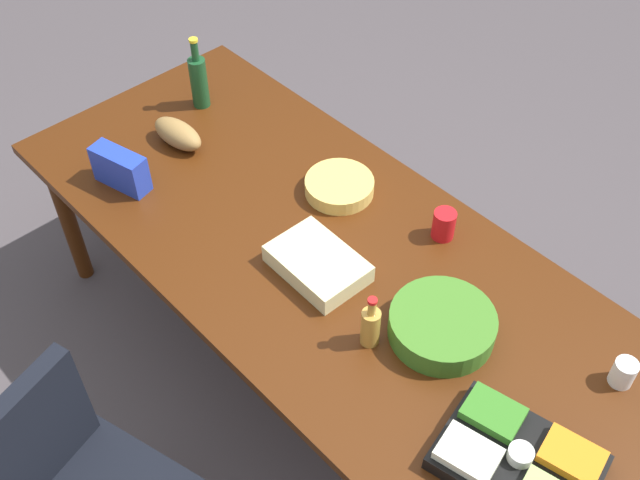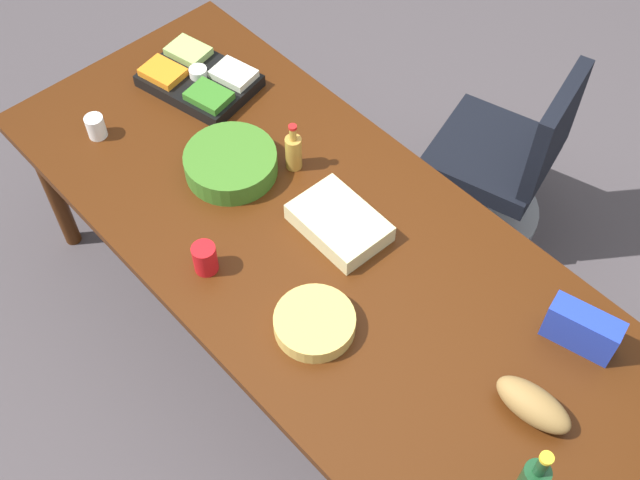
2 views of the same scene
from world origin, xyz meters
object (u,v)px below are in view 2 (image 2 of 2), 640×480
Objects in this scene: office_chair at (500,169)px; red_solo_cup at (205,258)px; chip_bag_blue at (582,329)px; conference_table at (323,256)px; bread_loaf at (533,405)px; paper_cup at (96,127)px; veggie_tray at (199,79)px; dressing_bottle at (294,151)px; sheet_cake at (339,223)px; salad_bowl at (231,163)px; chip_bowl at (315,323)px.

office_chair is 7.98× the size of red_solo_cup.
conference_table is at bearing -157.87° from chip_bag_blue.
paper_cup is (-1.79, -0.31, -0.01)m from bread_loaf.
veggie_tray is (-0.71, 0.52, -0.02)m from red_solo_cup.
bread_loaf is 1.82m from paper_cup.
dressing_bottle is at bearing -171.88° from chip_bag_blue.
veggie_tray is (-0.90, 0.17, 0.10)m from conference_table.
bread_loaf reaches higher than conference_table.
sheet_cake is 0.47m from salad_bowl.
dressing_bottle is at bearing 143.97° from chip_bowl.
veggie_tray is 0.47m from salad_bowl.
chip_bowl is 1.16m from paper_cup.
dressing_bottle is at bearing -109.94° from office_chair.
sheet_cake is at bearing 125.51° from chip_bowl.
conference_table is 0.92m from veggie_tray.
chip_bowl is (0.41, 0.11, -0.03)m from red_solo_cup.
conference_table is 0.13m from sheet_cake.
red_solo_cup is 0.88m from veggie_tray.
veggie_tray is 0.89m from sheet_cake.
sheet_cake is 3.56× the size of paper_cup.
chip_bag_blue reaches higher than veggie_tray.
chip_bag_blue is at bearing 34.14° from red_solo_cup.
red_solo_cup reaches higher than veggie_tray.
sheet_cake is 0.33m from dressing_bottle.
bread_loaf is (0.86, -1.02, 0.48)m from office_chair.
office_chair is 1.49m from red_solo_cup.
paper_cup reaches higher than conference_table.
paper_cup is 0.75m from dressing_bottle.
salad_bowl is (-0.28, 0.33, -0.01)m from red_solo_cup.
veggie_tray reaches higher than chip_bowl.
sheet_cake is at bearing 67.57° from red_solo_cup.
veggie_tray is (-0.89, -0.88, 0.47)m from office_chair.
bread_loaf is 1.19m from dressing_bottle.
office_chair is at bearing 44.80° from veggie_tray.
sheet_cake is 1.57× the size of dressing_bottle.
chip_bag_blue is 0.92× the size of bread_loaf.
conference_table is 1.12m from office_chair.
office_chair is 2.63× the size of salad_bowl.
red_solo_cup reaches higher than office_chair.
bread_loaf is at bearing -6.24° from dressing_bottle.
paper_cup is at bearing -178.09° from chip_bowl.
chip_bowl is 0.69m from bread_loaf.
chip_bowl is (0.22, -0.24, 0.09)m from conference_table.
salad_bowl is (-0.45, -0.10, 0.01)m from sheet_cake.
chip_bag_blue reaches higher than paper_cup.
paper_cup is at bearing -151.75° from salad_bowl.
office_chair is 1.08m from sheet_cake.
sheet_cake is 0.96× the size of salad_bowl.
paper_cup is 0.44× the size of dressing_bottle.
bread_loaf is 2.67× the size of paper_cup.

